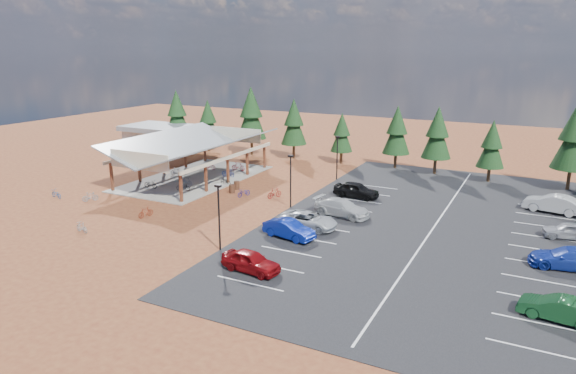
{
  "coord_description": "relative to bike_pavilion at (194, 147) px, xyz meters",
  "views": [
    {
      "loc": [
        26.01,
        -40.16,
        14.88
      ],
      "look_at": [
        4.79,
        1.86,
        2.06
      ],
      "focal_mm": 32.0,
      "sensor_mm": 36.0,
      "label": 1
    }
  ],
  "objects": [
    {
      "name": "bike_11",
      "position": [
        4.57,
        -13.52,
        -3.35
      ],
      "size": [
        0.73,
        1.63,
        0.95
      ],
      "primitive_type": "imported",
      "rotation": [
        0.0,
        0.0,
        -0.19
      ],
      "color": "maroon",
      "rests_on": "ground"
    },
    {
      "name": "trash_bin_1",
      "position": [
        7.15,
        -3.19,
        -3.37
      ],
      "size": [
        0.6,
        0.6,
        0.9
      ],
      "primitive_type": "cylinder",
      "color": "#452718",
      "rests_on": "ground"
    },
    {
      "name": "car_7",
      "position": [
        38.54,
        -8.95,
        -3.03
      ],
      "size": [
        5.43,
        2.85,
        1.5
      ],
      "primitive_type": "imported",
      "rotation": [
        0.0,
        0.0,
        -1.42
      ],
      "color": "#19319D",
      "rests_on": "asphalt_lot"
    },
    {
      "name": "lamp_post_0",
      "position": [
        15.0,
        -17.0,
        -0.85
      ],
      "size": [
        0.5,
        0.25,
        5.14
      ],
      "color": "black",
      "rests_on": "ground"
    },
    {
      "name": "pine_6",
      "position": [
        24.56,
        15.15,
        1.19
      ],
      "size": [
        3.52,
        3.52,
        8.21
      ],
      "color": "#382314",
      "rests_on": "ground"
    },
    {
      "name": "bike_0",
      "position": [
        -1.61,
        -5.85,
        -3.28
      ],
      "size": [
        1.71,
        0.62,
        0.89
      ],
      "primitive_type": "imported",
      "rotation": [
        0.0,
        0.0,
        1.55
      ],
      "color": "black",
      "rests_on": "concrete_pad"
    },
    {
      "name": "pine_8",
      "position": [
        38.91,
        14.21,
        2.1
      ],
      "size": [
        4.16,
        4.16,
        9.69
      ],
      "color": "#382314",
      "rests_on": "ground"
    },
    {
      "name": "car_4",
      "position": [
        19.51,
        1.01,
        -2.99
      ],
      "size": [
        4.81,
        2.24,
        1.59
      ],
      "primitive_type": "imported",
      "rotation": [
        0.0,
        0.0,
        1.49
      ],
      "color": "black",
      "rests_on": "asphalt_lot"
    },
    {
      "name": "pine_4",
      "position": [
        12.27,
        15.52,
        0.27
      ],
      "size": [
        2.88,
        2.88,
        6.72
      ],
      "color": "#382314",
      "rests_on": "ground"
    },
    {
      "name": "bike_14",
      "position": [
        9.0,
        -3.77,
        -3.4
      ],
      "size": [
        1.03,
        1.72,
        0.85
      ],
      "primitive_type": "imported",
      "rotation": [
        0.0,
        0.0,
        -0.31
      ],
      "color": "navy",
      "rests_on": "ground"
    },
    {
      "name": "lamp_post_1",
      "position": [
        15.0,
        -5.0,
        -0.85
      ],
      "size": [
        0.5,
        0.25,
        5.14
      ],
      "color": "black",
      "rests_on": "ground"
    },
    {
      "name": "car_1",
      "position": [
        18.54,
        -12.41,
        -3.05
      ],
      "size": [
        4.65,
        2.41,
        1.46
      ],
      "primitive_type": "imported",
      "rotation": [
        0.0,
        0.0,
        1.37
      ],
      "color": "navy",
      "rests_on": "asphalt_lot"
    },
    {
      "name": "car_5",
      "position": [
        37.87,
        -17.15,
        -3.09
      ],
      "size": [
        4.36,
        2.0,
        1.39
      ],
      "primitive_type": "imported",
      "rotation": [
        0.0,
        0.0,
        -1.7
      ],
      "color": "#14431F",
      "rests_on": "asphalt_lot"
    },
    {
      "name": "car_0",
      "position": [
        19.12,
        -19.32,
        -3.05
      ],
      "size": [
        4.46,
        2.2,
        1.46
      ],
      "primitive_type": "imported",
      "rotation": [
        0.0,
        0.0,
        1.46
      ],
      "color": "maroon",
      "rests_on": "asphalt_lot"
    },
    {
      "name": "trash_bin_0",
      "position": [
        6.83,
        -1.73,
        -3.37
      ],
      "size": [
        0.6,
        0.6,
        0.9
      ],
      "primitive_type": "cylinder",
      "color": "#452718",
      "rests_on": "ground"
    },
    {
      "name": "bike_7",
      "position": [
        2.56,
        5.38,
        -3.18
      ],
      "size": [
        1.83,
        0.65,
        1.08
      ],
      "primitive_type": "imported",
      "rotation": [
        0.0,
        0.0,
        1.65
      ],
      "color": "maroon",
      "rests_on": "concrete_pad"
    },
    {
      "name": "concrete_pad",
      "position": [
        0.0,
        0.0,
        -3.77
      ],
      "size": [
        10.6,
        18.6,
        0.1
      ],
      "primitive_type": "cube",
      "color": "gray",
      "rests_on": "ground"
    },
    {
      "name": "bike_9",
      "position": [
        -3.86,
        -12.15,
        -3.36
      ],
      "size": [
        1.22,
        1.51,
        0.92
      ],
      "primitive_type": "imported",
      "rotation": [
        0.0,
        0.0,
        2.55
      ],
      "color": "gray",
      "rests_on": "ground"
    },
    {
      "name": "pine_3",
      "position": [
        5.19,
        15.65,
        1.2
      ],
      "size": [
        3.53,
        3.53,
        8.23
      ],
      "color": "#382314",
      "rests_on": "ground"
    },
    {
      "name": "car_3",
      "position": [
        20.34,
        -5.24,
        -3.02
      ],
      "size": [
        5.51,
        2.88,
        1.53
      ],
      "primitive_type": "imported",
      "rotation": [
        0.0,
        0.0,
        1.42
      ],
      "color": "#B5B5B5",
      "rests_on": "asphalt_lot"
    },
    {
      "name": "pine_7",
      "position": [
        30.85,
        14.02,
        0.52
      ],
      "size": [
        3.05,
        3.05,
        7.11
      ],
      "color": "#382314",
      "rests_on": "ground"
    },
    {
      "name": "pine_0",
      "position": [
        -14.07,
        14.7,
        1.51
      ],
      "size": [
        3.75,
        3.75,
        8.74
      ],
      "color": "#382314",
      "rests_on": "ground"
    },
    {
      "name": "bike_13",
      "position": [
        2.54,
        -18.97,
        -3.38
      ],
      "size": [
        1.54,
        0.63,
        0.9
      ],
      "primitive_type": "imported",
      "rotation": [
        0.0,
        0.0,
        4.57
      ],
      "color": "gray",
      "rests_on": "ground"
    },
    {
      "name": "bike_10",
      "position": [
        -7.84,
        -12.91,
        -3.39
      ],
      "size": [
        1.73,
        0.86,
        0.87
      ],
      "primitive_type": "imported",
      "rotation": [
        0.0,
        0.0,
        4.53
      ],
      "color": "navy",
      "rests_on": "ground"
    },
    {
      "name": "bike_3",
      "position": [
        -0.94,
        4.33,
        -3.28
      ],
      "size": [
        1.52,
        0.63,
        0.89
      ],
      "primitive_type": "imported",
      "rotation": [
        0.0,
        0.0,
        1.72
      ],
      "color": "maroon",
      "rests_on": "concrete_pad"
    },
    {
      "name": "pine_5",
      "position": [
        19.46,
        15.91,
        1.05
      ],
      "size": [
        3.42,
        3.42,
        7.98
      ],
      "color": "#382314",
      "rests_on": "ground"
    },
    {
      "name": "asphalt_lot",
      "position": [
        28.5,
        -4.0,
        -3.8
      ],
      "size": [
        27.0,
        44.0,
        0.04
      ],
      "primitive_type": "cube",
      "color": "black",
      "rests_on": "ground"
    },
    {
      "name": "outbuilding",
      "position": [
        -14.0,
        11.0,
        -1.8
      ],
      "size": [
        11.0,
        7.0,
        3.9
      ],
      "color": "#ADA593",
      "rests_on": "ground"
    },
    {
      "name": "bike_5",
      "position": [
        1.23,
        -3.23,
        -3.2
      ],
      "size": [
        1.82,
        0.8,
        1.06
      ],
      "primitive_type": "imported",
      "rotation": [
        0.0,
        0.0,
        1.39
      ],
      "color": "gray",
      "rests_on": "concrete_pad"
    },
    {
      "name": "pine_2",
      "position": [
        -1.27,
        15.13,
        2.1
      ],
      "size": [
        4.16,
        4.16,
        9.69
      ],
      "color": "#382314",
      "rests_on": "ground"
    },
    {
      "name": "bike_15",
      "position": [
        12.07,
        -2.82,
        -3.3
      ],
      "size": [
        1.15,
        1.8,
        1.05
      ],
      "primitive_type": "imported",
      "rotation": [
        0.0,
        0.0,
        2.73
      ],
      "color": "maroon",
      "rests_on": "ground"
    },
    {
      "name": "bike_4",
      "position": [
        2.26,
        -5.12,
        -3.31
      ],
      "size": [
        1.67,
        0.92,
        0.83
      ],
      "primitive_type": "imported",
      "rotation": [
        0.0,
        0.0,
        1.82
      ],
      "color": "black",
      "rests_on": "concrete_pad"
    },
    {
      "name": "car_9",
      "position": [
        37.47,
        4.6,
        -2.95
      ],
      "size": [
        5.32,
        2.63,
        1.68
      ],
      "primitive_type": "imported",
      "rotation": [
        0.0,
        0.0,
        -1.75
      ],
      "color": "#BDBDBD",
      "rests_on": "asphalt_lot"
    },
    {
      "name": "lamp_post_2",
      "position": [
        15.0,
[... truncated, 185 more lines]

